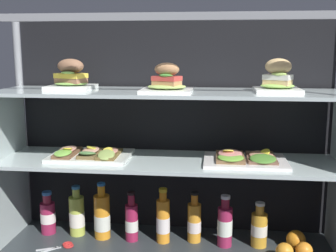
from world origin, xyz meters
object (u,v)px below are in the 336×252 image
at_px(orange_fruit_near_left_post, 304,251).
at_px(plated_roll_sandwich_near_right_corner, 167,82).
at_px(juice_bottle_back_center, 132,221).
at_px(juice_bottle_front_fourth, 259,228).
at_px(juice_bottle_front_middle, 77,215).
at_px(juice_bottle_front_right_end, 194,222).
at_px(open_sandwich_tray_far_left, 245,158).
at_px(plated_roll_sandwich_far_left, 71,78).
at_px(juice_bottle_tucked_behind, 225,225).
at_px(orange_fruit_rolled_forward, 285,252).
at_px(open_sandwich_tray_near_left_corner, 89,154).
at_px(juice_bottle_near_post, 48,216).
at_px(juice_bottle_back_right, 163,220).
at_px(kitchen_scissors, 64,246).
at_px(plated_roll_sandwich_center, 278,80).
at_px(orange_fruit_beside_bottles, 296,240).
at_px(juice_bottle_front_left_end, 102,217).

bearing_deg(orange_fruit_near_left_post, plated_roll_sandwich_near_right_corner, 178.27).
xyz_separation_m(juice_bottle_back_center, juice_bottle_front_fourth, (0.56, 0.01, -0.01)).
relative_size(juice_bottle_front_middle, juice_bottle_front_right_end, 1.02).
distance_m(open_sandwich_tray_far_left, juice_bottle_front_middle, 0.81).
bearing_deg(plated_roll_sandwich_far_left, juice_bottle_tucked_behind, -1.02).
distance_m(plated_roll_sandwich_far_left, orange_fruit_rolled_forward, 1.15).
bearing_deg(open_sandwich_tray_near_left_corner, juice_bottle_near_post, 163.12).
distance_m(plated_roll_sandwich_far_left, juice_bottle_back_right, 0.74).
height_order(juice_bottle_back_right, juice_bottle_front_right_end, juice_bottle_back_right).
bearing_deg(juice_bottle_front_middle, open_sandwich_tray_near_left_corner, -37.76).
xyz_separation_m(plated_roll_sandwich_near_right_corner, juice_bottle_front_right_end, (0.11, 0.09, -0.63)).
height_order(orange_fruit_near_left_post, kitchen_scissors, orange_fruit_near_left_post).
height_order(open_sandwich_tray_far_left, juice_bottle_tucked_behind, open_sandwich_tray_far_left).
distance_m(open_sandwich_tray_near_left_corner, juice_bottle_tucked_behind, 0.66).
xyz_separation_m(plated_roll_sandwich_center, orange_fruit_beside_bottles, (0.11, 0.03, -0.68)).
height_order(juice_bottle_near_post, juice_bottle_tucked_behind, juice_bottle_tucked_behind).
height_order(juice_bottle_front_middle, juice_bottle_tucked_behind, juice_bottle_front_middle).
bearing_deg(orange_fruit_near_left_post, plated_roll_sandwich_far_left, 174.58).
relative_size(juice_bottle_front_middle, orange_fruit_rolled_forward, 3.25).
bearing_deg(juice_bottle_front_fourth, juice_bottle_back_right, -179.06).
xyz_separation_m(juice_bottle_near_post, orange_fruit_near_left_post, (1.14, -0.12, -0.05)).
bearing_deg(juice_bottle_near_post, juice_bottle_back_right, -3.27).
bearing_deg(open_sandwich_tray_near_left_corner, orange_fruit_rolled_forward, -4.86).
distance_m(plated_roll_sandwich_center, juice_bottle_front_left_end, 0.97).
distance_m(juice_bottle_near_post, orange_fruit_near_left_post, 1.14).
bearing_deg(juice_bottle_tucked_behind, plated_roll_sandwich_near_right_corner, -165.21).
height_order(plated_roll_sandwich_far_left, plated_roll_sandwich_near_right_corner, plated_roll_sandwich_far_left).
bearing_deg(juice_bottle_front_fourth, orange_fruit_rolled_forward, -51.43).
height_order(juice_bottle_near_post, juice_bottle_front_middle, juice_bottle_front_middle).
xyz_separation_m(open_sandwich_tray_near_left_corner, juice_bottle_tucked_behind, (0.59, 0.03, -0.31)).
bearing_deg(open_sandwich_tray_far_left, plated_roll_sandwich_center, -0.09).
distance_m(plated_roll_sandwich_near_right_corner, juice_bottle_back_right, 0.62).
distance_m(juice_bottle_back_center, juice_bottle_back_right, 0.14).
xyz_separation_m(juice_bottle_front_right_end, juice_bottle_tucked_behind, (0.13, -0.03, 0.00)).
bearing_deg(plated_roll_sandwich_center, juice_bottle_back_center, 177.17).
bearing_deg(juice_bottle_back_right, juice_bottle_back_center, 179.88).
height_order(plated_roll_sandwich_far_left, kitchen_scissors, plated_roll_sandwich_far_left).
height_order(plated_roll_sandwich_far_left, juice_bottle_front_fourth, plated_roll_sandwich_far_left).
bearing_deg(juice_bottle_tucked_behind, juice_bottle_front_fourth, 5.29).
height_order(open_sandwich_tray_near_left_corner, kitchen_scissors, open_sandwich_tray_near_left_corner).
height_order(juice_bottle_front_left_end, kitchen_scissors, juice_bottle_front_left_end).
bearing_deg(kitchen_scissors, orange_fruit_near_left_post, 0.54).
bearing_deg(kitchen_scissors, juice_bottle_front_right_end, 12.12).
relative_size(open_sandwich_tray_far_left, kitchen_scissors, 2.18).
distance_m(plated_roll_sandwich_center, juice_bottle_front_right_end, 0.72).
relative_size(plated_roll_sandwich_near_right_corner, orange_fruit_rolled_forward, 2.84).
bearing_deg(open_sandwich_tray_far_left, orange_fruit_beside_bottles, 6.29).
bearing_deg(juice_bottle_front_fourth, orange_fruit_beside_bottles, -4.02).
height_order(plated_roll_sandwich_center, juice_bottle_front_left_end, plated_roll_sandwich_center).
bearing_deg(juice_bottle_tucked_behind, kitchen_scissors, -172.49).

